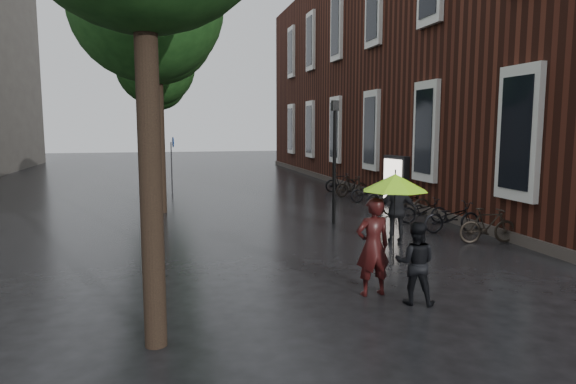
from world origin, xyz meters
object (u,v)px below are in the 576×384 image
object	(u,v)px
parked_bicycles	(397,200)
ad_lightbox	(396,181)
person_black	(415,263)
lamp_post	(335,150)
person_burgundy	(373,247)
pedestrian_walking	(397,211)

from	to	relation	value
parked_bicycles	ad_lightbox	bearing A→B (deg)	66.44
parked_bicycles	ad_lightbox	distance (m)	1.64
person_black	ad_lightbox	xyz separation A→B (m)	(4.70, 10.68, 0.27)
person_black	lamp_post	bearing A→B (deg)	-70.39
person_burgundy	ad_lightbox	world-z (taller)	ad_lightbox
pedestrian_walking	ad_lightbox	bearing A→B (deg)	-96.45
pedestrian_walking	lamp_post	bearing A→B (deg)	-57.56
person_burgundy	ad_lightbox	xyz separation A→B (m)	(5.25, 10.05, 0.08)
parked_bicycles	lamp_post	bearing A→B (deg)	-151.52
lamp_post	ad_lightbox	bearing A→B (deg)	39.97
person_burgundy	parked_bicycles	distance (m)	9.81
pedestrian_walking	parked_bicycles	size ratio (longest dim) A/B	0.15
person_burgundy	lamp_post	bearing A→B (deg)	-105.37
parked_bicycles	ad_lightbox	size ratio (longest dim) A/B	6.00
parked_bicycles	ad_lightbox	xyz separation A→B (m)	(0.61, 1.41, 0.56)
person_burgundy	person_black	xyz separation A→B (m)	(0.55, -0.63, -0.19)
person_burgundy	pedestrian_walking	world-z (taller)	person_burgundy
person_black	pedestrian_walking	bearing A→B (deg)	-84.35
lamp_post	pedestrian_walking	bearing A→B (deg)	-76.22
lamp_post	parked_bicycles	bearing A→B (deg)	28.48
person_black	lamp_post	xyz separation A→B (m)	(1.05, 7.62, 1.68)
pedestrian_walking	parked_bicycles	world-z (taller)	pedestrian_walking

